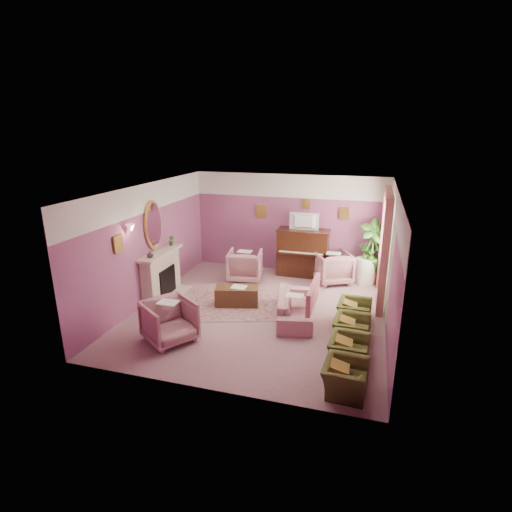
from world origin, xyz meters
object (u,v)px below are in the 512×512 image
(floral_armchair_front, at_px, (169,319))
(olive_chair_c, at_px, (352,326))
(television, at_px, (304,220))
(floral_armchair_left, at_px, (245,264))
(piano, at_px, (303,253))
(olive_chair_d, at_px, (354,309))
(floral_armchair_right, at_px, (333,266))
(coffee_table, at_px, (237,296))
(side_table, at_px, (365,271))
(olive_chair_b, at_px, (349,347))
(sofa, at_px, (294,302))
(olive_chair_a, at_px, (345,373))

(floral_armchair_front, bearing_deg, olive_chair_c, 15.84)
(television, bearing_deg, floral_armchair_left, -151.32)
(piano, bearing_deg, olive_chair_c, -65.48)
(piano, xyz_separation_m, olive_chair_d, (1.59, -2.66, -0.32))
(television, relative_size, floral_armchair_right, 0.87)
(coffee_table, relative_size, floral_armchair_left, 1.09)
(piano, relative_size, coffee_table, 1.40)
(olive_chair_c, bearing_deg, olive_chair_d, 90.00)
(side_table, bearing_deg, floral_armchair_right, -169.08)
(floral_armchair_left, distance_m, olive_chair_b, 4.60)
(sofa, relative_size, olive_chair_a, 2.42)
(piano, relative_size, side_table, 2.00)
(coffee_table, height_order, floral_armchair_left, floral_armchair_left)
(television, distance_m, olive_chair_a, 5.46)
(olive_chair_d, relative_size, side_table, 1.10)
(television, bearing_deg, olive_chair_d, -58.68)
(coffee_table, xyz_separation_m, olive_chair_a, (2.71, -2.65, 0.11))
(sofa, height_order, olive_chair_b, sofa)
(piano, distance_m, sofa, 2.80)
(piano, xyz_separation_m, side_table, (1.73, -0.18, -0.30))
(olive_chair_a, height_order, side_table, side_table)
(piano, relative_size, floral_armchair_left, 1.52)
(television, distance_m, side_table, 2.14)
(olive_chair_b, bearing_deg, olive_chair_c, 90.00)
(floral_armchair_left, height_order, side_table, floral_armchair_left)
(piano, xyz_separation_m, television, (0.00, -0.05, 0.95))
(sofa, bearing_deg, floral_armchair_front, -141.96)
(piano, height_order, coffee_table, piano)
(olive_chair_a, height_order, olive_chair_d, same)
(coffee_table, distance_m, olive_chair_d, 2.72)
(olive_chair_d, bearing_deg, floral_armchair_left, 149.16)
(sofa, height_order, olive_chair_d, sofa)
(coffee_table, height_order, olive_chair_b, olive_chair_b)
(piano, distance_m, olive_chair_a, 5.37)
(sofa, relative_size, olive_chair_d, 2.42)
(coffee_table, xyz_separation_m, side_table, (2.85, 2.29, 0.12))
(olive_chair_c, xyz_separation_m, olive_chair_d, (0.00, 0.82, 0.00))
(piano, relative_size, olive_chair_a, 1.82)
(television, height_order, olive_chair_a, television)
(sofa, distance_m, olive_chair_a, 2.67)
(coffee_table, relative_size, floral_armchair_right, 1.09)
(floral_armchair_right, bearing_deg, olive_chair_d, -73.17)
(coffee_table, bearing_deg, floral_armchair_left, 101.41)
(coffee_table, distance_m, floral_armchair_right, 2.93)
(television, relative_size, side_table, 1.14)
(coffee_table, relative_size, olive_chair_b, 1.30)
(television, relative_size, floral_armchair_left, 0.87)
(piano, xyz_separation_m, olive_chair_a, (1.59, -5.12, -0.32))
(floral_armchair_left, xyz_separation_m, floral_armchair_right, (2.34, 0.50, 0.00))
(floral_armchair_left, height_order, floral_armchair_right, same)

